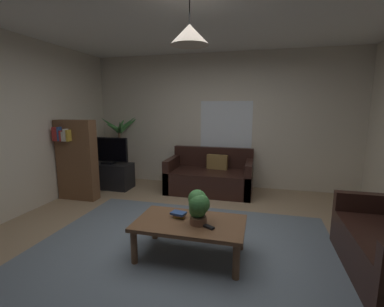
% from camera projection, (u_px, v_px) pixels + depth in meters
% --- Properties ---
extents(floor, '(5.31, 5.09, 0.02)m').
position_uv_depth(floor, '(186.00, 244.00, 3.23)').
color(floor, '#9E8466').
rests_on(floor, ground).
extents(rug, '(3.45, 2.80, 0.01)m').
position_uv_depth(rug, '(181.00, 252.00, 3.03)').
color(rug, slate).
rests_on(rug, ground).
extents(wall_back, '(5.43, 0.06, 2.67)m').
position_uv_depth(wall_back, '(220.00, 121.00, 5.45)').
color(wall_back, beige).
rests_on(wall_back, ground).
extents(ceiling, '(5.31, 5.09, 0.02)m').
position_uv_depth(ceiling, '(185.00, 3.00, 2.76)').
color(ceiling, white).
extents(window_pane, '(1.04, 0.01, 1.11)m').
position_uv_depth(window_pane, '(226.00, 129.00, 5.41)').
color(window_pane, white).
extents(couch_under_window, '(1.60, 0.86, 0.82)m').
position_uv_depth(couch_under_window, '(210.00, 178.00, 5.16)').
color(couch_under_window, black).
rests_on(couch_under_window, ground).
extents(coffee_table, '(1.18, 0.68, 0.40)m').
position_uv_depth(coffee_table, '(190.00, 226.00, 2.90)').
color(coffee_table, brown).
rests_on(coffee_table, ground).
extents(book_on_table_0, '(0.12, 0.10, 0.02)m').
position_uv_depth(book_on_table_0, '(179.00, 216.00, 3.00)').
color(book_on_table_0, gold).
rests_on(book_on_table_0, coffee_table).
extents(book_on_table_1, '(0.14, 0.09, 0.02)m').
position_uv_depth(book_on_table_1, '(180.00, 215.00, 2.99)').
color(book_on_table_1, '#99663F').
rests_on(book_on_table_1, coffee_table).
extents(book_on_table_2, '(0.18, 0.14, 0.02)m').
position_uv_depth(book_on_table_2, '(178.00, 213.00, 2.99)').
color(book_on_table_2, '#2D4C8C').
rests_on(book_on_table_2, coffee_table).
extents(remote_on_table_0, '(0.16, 0.12, 0.02)m').
position_uv_depth(remote_on_table_0, '(207.00, 226.00, 2.75)').
color(remote_on_table_0, black).
rests_on(remote_on_table_0, coffee_table).
extents(potted_plant_on_table, '(0.24, 0.24, 0.36)m').
position_uv_depth(potted_plant_on_table, '(198.00, 205.00, 2.81)').
color(potted_plant_on_table, brown).
rests_on(potted_plant_on_table, coffee_table).
extents(tv_stand, '(0.90, 0.44, 0.50)m').
position_uv_depth(tv_stand, '(110.00, 176.00, 5.41)').
color(tv_stand, black).
rests_on(tv_stand, ground).
extents(tv, '(0.85, 0.16, 0.53)m').
position_uv_depth(tv, '(108.00, 150.00, 5.30)').
color(tv, black).
rests_on(tv, tv_stand).
extents(potted_palm_corner, '(0.83, 0.88, 1.46)m').
position_uv_depth(potted_palm_corner, '(120.00, 150.00, 5.78)').
color(potted_palm_corner, '#B77051').
rests_on(potted_palm_corner, ground).
extents(bookshelf_corner, '(0.70, 0.31, 1.40)m').
position_uv_depth(bookshelf_corner, '(76.00, 159.00, 4.69)').
color(bookshelf_corner, brown).
rests_on(bookshelf_corner, ground).
extents(pendant_lamp, '(0.38, 0.38, 0.46)m').
position_uv_depth(pendant_lamp, '(190.00, 34.00, 2.56)').
color(pendant_lamp, black).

